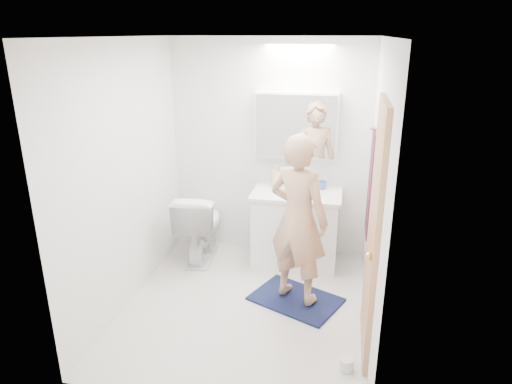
% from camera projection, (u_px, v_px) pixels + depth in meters
% --- Properties ---
extents(floor, '(2.50, 2.50, 0.00)m').
position_uv_depth(floor, '(246.00, 305.00, 4.30)').
color(floor, silver).
rests_on(floor, ground).
extents(ceiling, '(2.50, 2.50, 0.00)m').
position_uv_depth(ceiling, '(243.00, 37.00, 3.51)').
color(ceiling, white).
rests_on(ceiling, floor).
extents(wall_back, '(2.50, 0.00, 2.50)m').
position_uv_depth(wall_back, '(269.00, 150.00, 5.06)').
color(wall_back, white).
rests_on(wall_back, floor).
extents(wall_front, '(2.50, 0.00, 2.50)m').
position_uv_depth(wall_front, '(199.00, 249.00, 2.75)').
color(wall_front, white).
rests_on(wall_front, floor).
extents(wall_left, '(0.00, 2.50, 2.50)m').
position_uv_depth(wall_left, '(126.00, 177.00, 4.11)').
color(wall_left, white).
rests_on(wall_left, floor).
extents(wall_right, '(0.00, 2.50, 2.50)m').
position_uv_depth(wall_right, '(377.00, 193.00, 3.70)').
color(wall_right, white).
rests_on(wall_right, floor).
extents(vanity_cabinet, '(0.90, 0.55, 0.78)m').
position_uv_depth(vanity_cabinet, '(296.00, 229.00, 5.00)').
color(vanity_cabinet, white).
rests_on(vanity_cabinet, floor).
extents(countertop, '(0.95, 0.58, 0.04)m').
position_uv_depth(countertop, '(297.00, 194.00, 4.86)').
color(countertop, white).
rests_on(countertop, vanity_cabinet).
extents(sink_basin, '(0.36, 0.36, 0.03)m').
position_uv_depth(sink_basin, '(297.00, 190.00, 4.88)').
color(sink_basin, silver).
rests_on(sink_basin, countertop).
extents(faucet, '(0.02, 0.02, 0.16)m').
position_uv_depth(faucet, '(299.00, 179.00, 5.03)').
color(faucet, silver).
rests_on(faucet, countertop).
extents(medicine_cabinet, '(0.88, 0.14, 0.70)m').
position_uv_depth(medicine_cabinet, '(296.00, 125.00, 4.84)').
color(medicine_cabinet, white).
rests_on(medicine_cabinet, wall_back).
extents(mirror_panel, '(0.84, 0.01, 0.66)m').
position_uv_depth(mirror_panel, '(295.00, 127.00, 4.77)').
color(mirror_panel, silver).
rests_on(mirror_panel, medicine_cabinet).
extents(toilet, '(0.50, 0.81, 0.80)m').
position_uv_depth(toilet, '(200.00, 225.00, 5.09)').
color(toilet, white).
rests_on(toilet, floor).
extents(bath_rug, '(0.96, 0.83, 0.02)m').
position_uv_depth(bath_rug, '(296.00, 299.00, 4.38)').
color(bath_rug, '#13203E').
rests_on(bath_rug, floor).
extents(person, '(0.68, 0.58, 1.59)m').
position_uv_depth(person, '(298.00, 219.00, 4.10)').
color(person, tan).
rests_on(person, bath_rug).
extents(door, '(0.04, 0.80, 2.00)m').
position_uv_depth(door, '(374.00, 233.00, 3.44)').
color(door, tan).
rests_on(door, wall_right).
extents(door_knob, '(0.06, 0.06, 0.06)m').
position_uv_depth(door_knob, '(369.00, 256.00, 3.19)').
color(door_knob, gold).
rests_on(door_knob, door).
extents(towel, '(0.02, 0.42, 1.00)m').
position_uv_depth(towel, '(370.00, 184.00, 4.24)').
color(towel, '#111F38').
rests_on(towel, wall_right).
extents(towel_hook, '(0.07, 0.02, 0.02)m').
position_uv_depth(towel_hook, '(374.00, 128.00, 4.07)').
color(towel_hook, silver).
rests_on(towel_hook, wall_right).
extents(soap_bottle_a, '(0.12, 0.12, 0.25)m').
position_uv_depth(soap_bottle_a, '(276.00, 176.00, 5.00)').
color(soap_bottle_a, '#D3C088').
rests_on(soap_bottle_a, countertop).
extents(soap_bottle_b, '(0.09, 0.10, 0.19)m').
position_uv_depth(soap_bottle_b, '(278.00, 178.00, 5.04)').
color(soap_bottle_b, '#5F8DCC').
rests_on(soap_bottle_b, countertop).
extents(toothbrush_cup, '(0.10, 0.10, 0.09)m').
position_uv_depth(toothbrush_cup, '(322.00, 185.00, 4.94)').
color(toothbrush_cup, '#4363CB').
rests_on(toothbrush_cup, countertop).
extents(toilet_paper_roll, '(0.11, 0.11, 0.10)m').
position_uv_depth(toilet_paper_roll, '(346.00, 364.00, 3.46)').
color(toilet_paper_roll, silver).
rests_on(toilet_paper_roll, floor).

